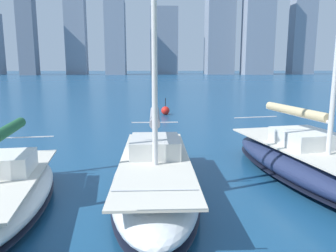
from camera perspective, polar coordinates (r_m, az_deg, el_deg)
name	(u,v)px	position (r m, az deg, el deg)	size (l,w,h in m)	color
city_skyline	(180,30)	(166.25, 2.13, 16.31)	(164.86, 20.61, 51.76)	gray
sailboat_tan	(312,163)	(12.62, 23.80, -5.84)	(4.37, 9.76, 12.35)	navy
sailboat_grey	(155,173)	(10.42, -2.23, -8.19)	(2.84, 8.58, 12.23)	silver
sailboat_forest	(5,190)	(10.29, -26.59, -9.93)	(2.96, 6.77, 10.36)	white
channel_buoy	(165,110)	(27.48, -0.45, 2.72)	(0.70, 0.70, 1.40)	red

